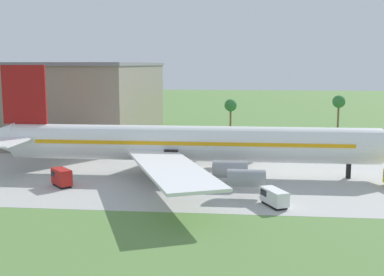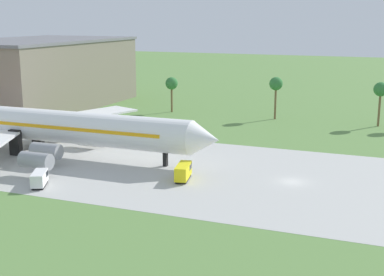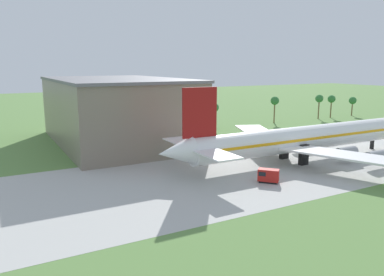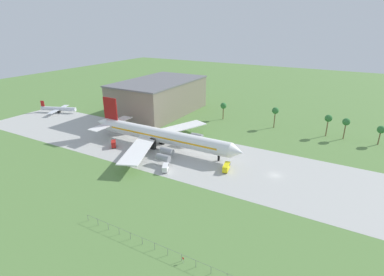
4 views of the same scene
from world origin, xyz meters
name	(u,v)px [view 4 (image 4 of 4)]	position (x,y,z in m)	size (l,w,h in m)	color
ground_plane	(275,175)	(0.00, 0.00, 0.00)	(600.00, 600.00, 0.00)	#5B8442
taxiway_strip	(275,175)	(0.00, 0.00, 0.01)	(320.00, 44.00, 0.02)	#B2B2AD
jet_airliner	(161,136)	(-53.33, 1.01, 5.79)	(79.87, 62.69, 20.01)	white
regional_aircraft	(58,109)	(-143.94, 15.60, 2.44)	(22.49, 20.53, 7.42)	silver
baggage_tug	(114,144)	(-72.72, -9.67, 1.58)	(4.44, 4.55, 2.97)	black
fuel_truck	(226,167)	(-17.66, -5.52, 1.45)	(3.12, 6.12, 2.71)	black
catering_van	(165,168)	(-38.35, -17.45, 1.32)	(4.01, 5.43, 2.45)	black
perimeter_fence	(211,269)	(0.00, -55.00, 1.45)	(80.10, 0.10, 2.10)	slate
no_stopping_sign	(183,259)	(-7.33, -55.31, 1.05)	(0.44, 0.08, 1.68)	gray
terminal_building	(159,97)	(-87.68, 48.18, 10.31)	(36.72, 61.20, 20.59)	slate
palm_tree_row	(350,124)	(21.01, 54.76, 8.17)	(129.31, 3.60, 11.46)	brown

